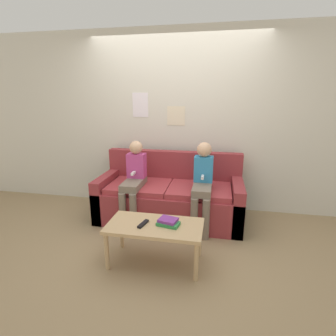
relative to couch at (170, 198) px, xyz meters
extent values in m
plane|color=#937A56|center=(0.00, -0.53, -0.30)|extent=(10.00, 10.00, 0.00)
cube|color=beige|center=(0.00, 0.51, 1.00)|extent=(8.00, 0.06, 2.60)
cube|color=silver|center=(-0.54, 0.47, 1.24)|extent=(0.24, 0.00, 0.35)
cube|color=beige|center=(0.00, 0.47, 1.09)|extent=(0.26, 0.00, 0.28)
cube|color=maroon|center=(0.00, -0.04, -0.08)|extent=(1.95, 0.83, 0.44)
cube|color=maroon|center=(0.00, 0.31, 0.37)|extent=(1.95, 0.14, 0.46)
cube|color=maroon|center=(-0.91, -0.04, 0.00)|extent=(0.14, 0.83, 0.60)
cube|color=maroon|center=(0.91, -0.04, 0.00)|extent=(0.14, 0.83, 0.60)
cube|color=#A1343A|center=(-0.41, -0.07, 0.17)|extent=(0.82, 0.67, 0.07)
cube|color=#A1343A|center=(0.41, -0.07, 0.17)|extent=(0.82, 0.67, 0.07)
cube|color=tan|center=(0.04, -1.05, 0.11)|extent=(0.96, 0.49, 0.04)
cylinder|color=tan|center=(-0.40, -1.25, -0.10)|extent=(0.04, 0.04, 0.40)
cylinder|color=tan|center=(0.48, -1.25, -0.10)|extent=(0.04, 0.04, 0.40)
cylinder|color=tan|center=(-0.40, -0.84, -0.10)|extent=(0.04, 0.04, 0.40)
cylinder|color=tan|center=(0.48, -0.84, -0.10)|extent=(0.04, 0.04, 0.40)
cylinder|color=#756656|center=(-0.52, -0.48, -0.05)|extent=(0.09, 0.09, 0.51)
cylinder|color=#756656|center=(-0.38, -0.48, -0.05)|extent=(0.09, 0.09, 0.51)
cube|color=#756656|center=(-0.45, -0.22, 0.25)|extent=(0.23, 0.52, 0.09)
cube|color=#B73D7F|center=(-0.45, -0.07, 0.46)|extent=(0.24, 0.16, 0.33)
sphere|color=tan|center=(-0.45, -0.07, 0.71)|extent=(0.18, 0.18, 0.18)
cube|color=white|center=(-0.45, -0.22, 0.39)|extent=(0.03, 0.12, 0.03)
cylinder|color=#756656|center=(0.39, -0.48, -0.05)|extent=(0.09, 0.09, 0.51)
cylinder|color=#756656|center=(0.53, -0.48, -0.05)|extent=(0.09, 0.09, 0.51)
cube|color=#756656|center=(0.46, -0.22, 0.25)|extent=(0.23, 0.52, 0.09)
cube|color=teal|center=(0.46, -0.07, 0.46)|extent=(0.24, 0.16, 0.33)
sphere|color=tan|center=(0.46, -0.07, 0.71)|extent=(0.19, 0.19, 0.19)
cube|color=white|center=(0.46, -0.22, 0.39)|extent=(0.03, 0.12, 0.03)
cube|color=black|center=(-0.07, -1.08, 0.14)|extent=(0.08, 0.17, 0.02)
cube|color=#2D8442|center=(0.18, -1.04, 0.14)|extent=(0.24, 0.17, 0.03)
cube|color=#7A3389|center=(0.17, -1.02, 0.18)|extent=(0.21, 0.18, 0.03)
camera|label=1|loc=(0.63, -3.36, 1.38)|focal=28.00mm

